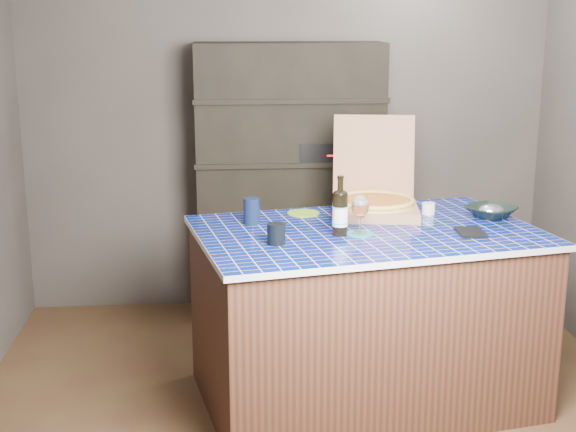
{
  "coord_description": "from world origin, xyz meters",
  "views": [
    {
      "loc": [
        -0.44,
        -3.6,
        1.97
      ],
      "look_at": [
        -0.14,
        0.0,
        1.06
      ],
      "focal_mm": 50.0,
      "sensor_mm": 36.0,
      "label": 1
    }
  ],
  "objects": [
    {
      "name": "pizza_box",
      "position": [
        0.38,
        0.58,
        0.99
      ],
      "size": [
        0.53,
        0.62,
        0.5
      ],
      "rotation": [
        0.0,
        0.0,
        -0.15
      ],
      "color": "#93684C",
      "rests_on": "kitchen_island"
    },
    {
      "name": "green_trivet",
      "position": [
        -0.0,
        0.59,
        0.93
      ],
      "size": [
        0.17,
        0.17,
        0.01
      ],
      "primitive_type": "cylinder",
      "color": "#72A423",
      "rests_on": "kitchen_island"
    },
    {
      "name": "shelving_unit",
      "position": [
        0.0,
        1.53,
        0.9
      ],
      "size": [
        1.2,
        0.41,
        1.8
      ],
      "color": "black",
      "rests_on": "floor"
    },
    {
      "name": "kitchen_island",
      "position": [
        0.28,
        0.23,
        0.46
      ],
      "size": [
        1.86,
        1.37,
        0.92
      ],
      "rotation": [
        0.0,
        0.0,
        0.19
      ],
      "color": "#4B2B1D",
      "rests_on": "floor"
    },
    {
      "name": "navy_cup",
      "position": [
        -0.29,
        0.4,
        0.99
      ],
      "size": [
        0.08,
        0.08,
        0.13
      ],
      "primitive_type": "cylinder",
      "color": "black",
      "rests_on": "kitchen_island"
    },
    {
      "name": "white_jar",
      "position": [
        0.67,
        0.52,
        0.95
      ],
      "size": [
        0.07,
        0.07,
        0.06
      ],
      "primitive_type": "cylinder",
      "color": "silver",
      "rests_on": "kitchen_island"
    },
    {
      "name": "foil_contents",
      "position": [
        0.98,
        0.42,
        0.96
      ],
      "size": [
        0.14,
        0.11,
        0.06
      ],
      "primitive_type": "ellipsoid",
      "color": "silver",
      "rests_on": "bowl"
    },
    {
      "name": "room",
      "position": [
        0.0,
        0.0,
        1.25
      ],
      "size": [
        3.5,
        3.5,
        3.5
      ],
      "color": "#503E22",
      "rests_on": "ground"
    },
    {
      "name": "wine_glass",
      "position": [
        0.23,
        0.14,
        1.06
      ],
      "size": [
        0.09,
        0.09,
        0.19
      ],
      "color": "white",
      "rests_on": "teal_trivet"
    },
    {
      "name": "teal_trivet",
      "position": [
        0.23,
        0.14,
        0.93
      ],
      "size": [
        0.14,
        0.14,
        0.01
      ],
      "primitive_type": "cylinder",
      "color": "#1A7589",
      "rests_on": "kitchen_island"
    },
    {
      "name": "tumbler",
      "position": [
        -0.19,
        0.01,
        0.97
      ],
      "size": [
        0.09,
        0.09,
        0.1
      ],
      "primitive_type": "cylinder",
      "color": "black",
      "rests_on": "kitchen_island"
    },
    {
      "name": "bowl",
      "position": [
        0.98,
        0.42,
        0.95
      ],
      "size": [
        0.34,
        0.34,
        0.06
      ],
      "primitive_type": "imported",
      "rotation": [
        0.0,
        0.0,
        0.59
      ],
      "color": "black",
      "rests_on": "kitchen_island"
    },
    {
      "name": "mead_bottle",
      "position": [
        0.13,
        0.14,
        1.04
      ],
      "size": [
        0.08,
        0.08,
        0.3
      ],
      "color": "black",
      "rests_on": "kitchen_island"
    },
    {
      "name": "dvd_case",
      "position": [
        0.77,
        0.11,
        0.93
      ],
      "size": [
        0.13,
        0.18,
        0.01
      ],
      "primitive_type": "cube",
      "rotation": [
        0.0,
        0.0,
        -0.03
      ],
      "color": "black",
      "rests_on": "kitchen_island"
    }
  ]
}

